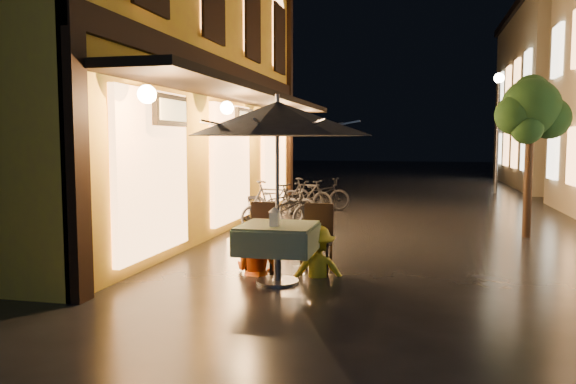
% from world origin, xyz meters
% --- Properties ---
extents(ground, '(90.00, 90.00, 0.00)m').
position_xyz_m(ground, '(0.00, 0.00, 0.00)').
color(ground, black).
rests_on(ground, ground).
extents(west_building, '(5.90, 11.40, 7.40)m').
position_xyz_m(west_building, '(-5.72, 4.00, 3.71)').
color(west_building, gold).
rests_on(west_building, ground).
extents(street_tree, '(1.43, 1.20, 3.15)m').
position_xyz_m(street_tree, '(2.41, 4.51, 2.42)').
color(street_tree, black).
rests_on(street_tree, ground).
extents(streetlamp_far, '(0.36, 0.36, 4.23)m').
position_xyz_m(streetlamp_far, '(3.00, 14.00, 2.92)').
color(streetlamp_far, '#59595E').
rests_on(streetlamp_far, ground).
extents(cafe_table, '(0.99, 0.99, 0.78)m').
position_xyz_m(cafe_table, '(-1.43, -0.02, 0.59)').
color(cafe_table, '#59595E').
rests_on(cafe_table, ground).
extents(patio_umbrella, '(2.43, 2.43, 2.46)m').
position_xyz_m(patio_umbrella, '(-1.43, -0.02, 2.15)').
color(patio_umbrella, '#59595E').
rests_on(patio_umbrella, ground).
extents(cafe_chair_left, '(0.42, 0.42, 0.97)m').
position_xyz_m(cafe_chair_left, '(-1.83, 0.72, 0.54)').
color(cafe_chair_left, black).
rests_on(cafe_chair_left, ground).
extents(cafe_chair_right, '(0.42, 0.42, 0.97)m').
position_xyz_m(cafe_chair_right, '(-1.03, 0.72, 0.54)').
color(cafe_chair_right, black).
rests_on(cafe_chair_right, ground).
extents(table_lantern, '(0.16, 0.16, 0.25)m').
position_xyz_m(table_lantern, '(-1.43, -0.17, 0.92)').
color(table_lantern, white).
rests_on(table_lantern, cafe_table).
extents(person_orange, '(0.81, 0.72, 1.41)m').
position_xyz_m(person_orange, '(-1.86, 0.49, 0.70)').
color(person_orange, '#B9480B').
rests_on(person_orange, ground).
extents(person_yellow, '(0.98, 0.74, 1.35)m').
position_xyz_m(person_yellow, '(-0.99, 0.50, 0.68)').
color(person_yellow, yellow).
rests_on(person_yellow, ground).
extents(bicycle_0, '(1.73, 1.10, 0.86)m').
position_xyz_m(bicycle_0, '(-2.45, 4.19, 0.43)').
color(bicycle_0, black).
rests_on(bicycle_0, ground).
extents(bicycle_1, '(1.71, 0.86, 0.99)m').
position_xyz_m(bicycle_1, '(-2.80, 4.82, 0.49)').
color(bicycle_1, black).
rests_on(bicycle_1, ground).
extents(bicycle_2, '(1.99, 1.07, 0.99)m').
position_xyz_m(bicycle_2, '(-2.59, 4.85, 0.50)').
color(bicycle_2, black).
rests_on(bicycle_2, ground).
extents(bicycle_3, '(1.56, 0.89, 0.91)m').
position_xyz_m(bicycle_3, '(-2.46, 7.09, 0.45)').
color(bicycle_3, black).
rests_on(bicycle_3, ground).
extents(bicycle_4, '(1.72, 0.76, 0.87)m').
position_xyz_m(bicycle_4, '(-2.27, 7.92, 0.44)').
color(bicycle_4, black).
rests_on(bicycle_4, ground).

